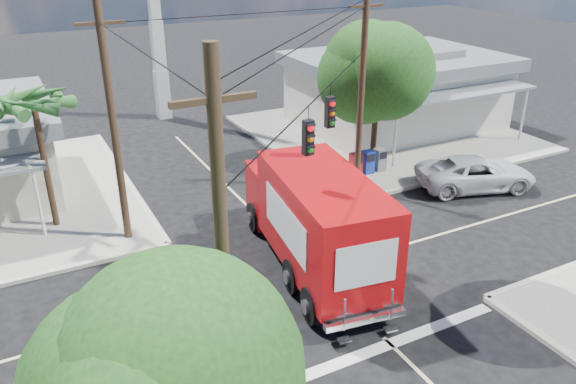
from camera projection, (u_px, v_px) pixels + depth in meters
ground at (315, 271)px, 19.43m from camera, size 120.00×120.00×0.00m
sidewalk_ne at (383, 133)px, 32.73m from camera, size 14.12×14.12×0.14m
road_markings at (337, 293)px, 18.24m from camera, size 32.00×32.00×0.01m
building_ne at (397, 88)px, 33.35m from camera, size 11.80×10.20×4.50m
radio_tower at (156, 26)px, 33.40m from camera, size 0.80×0.80×17.00m
tree_sw_front at (171, 384)px, 8.61m from camera, size 3.88×3.78×6.03m
tree_ne_front at (379, 73)px, 25.91m from camera, size 4.21×4.14×6.66m
tree_ne_back at (394, 71)px, 29.02m from camera, size 3.77×3.66×5.82m
palm_nw_front at (33, 104)px, 20.22m from camera, size 3.01×3.08×5.59m
utility_poles at (250, 136)px, 18.11m from camera, size 12.00×10.68×9.00m
vending_boxes at (368, 162)px, 26.87m from camera, size 1.90×0.50×1.10m
delivery_truck at (315, 219)px, 18.95m from camera, size 3.75×8.75×3.67m
parked_car at (476, 173)px, 25.52m from camera, size 5.82×3.98×1.48m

